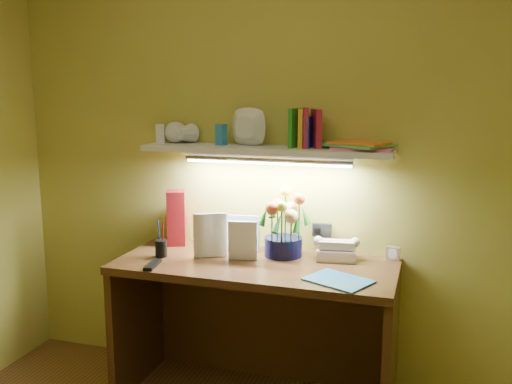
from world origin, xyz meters
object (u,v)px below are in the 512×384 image
at_px(flower_bouquet, 283,223).
at_px(telephone, 336,248).
at_px(desk_clock, 393,253).
at_px(whisky_bottle, 177,218).
at_px(desk, 255,333).

distance_m(flower_bouquet, telephone, 0.30).
distance_m(desk_clock, whisky_bottle, 1.20).
height_order(flower_bouquet, whisky_bottle, flower_bouquet).
relative_size(flower_bouquet, whisky_bottle, 1.28).
relative_size(desk, whisky_bottle, 5.16).
bearing_deg(flower_bouquet, telephone, 4.20).
height_order(flower_bouquet, telephone, flower_bouquet).
height_order(desk, whisky_bottle, whisky_bottle).
bearing_deg(desk, telephone, 25.29).
distance_m(desk, telephone, 0.60).
distance_m(desk, whisky_bottle, 0.79).
bearing_deg(whisky_bottle, desk, -24.68).
xyz_separation_m(desk, telephone, (0.38, 0.18, 0.43)).
relative_size(flower_bouquet, desk_clock, 4.99).
bearing_deg(flower_bouquet, desk_clock, 9.89).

